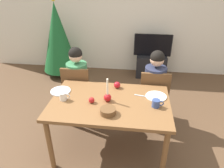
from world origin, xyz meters
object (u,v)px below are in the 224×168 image
Objects in this scene: tv at (153,45)px; plate_left at (61,91)px; apple_by_left_plate at (92,100)px; bowl_walnuts at (108,111)px; mug_right at (156,103)px; christmas_tree at (58,38)px; person_right_child at (154,90)px; person_left_child at (78,85)px; chair_left at (78,90)px; chair_right at (153,95)px; tv_stand at (151,66)px; dining_table at (110,107)px; plate_right at (156,96)px; mug_left at (63,96)px; apple_near_candle at (117,85)px; candle_centerpiece at (107,97)px.

tv is 3.14× the size of plate_left.
bowl_walnuts is at bearing -40.11° from apple_by_left_plate.
mug_right is 0.77× the size of bowl_walnuts.
person_right_child is at bearing -37.02° from christmas_tree.
person_left_child and person_right_child have the same top height.
chair_left and chair_right have the same top height.
mug_right is at bearing -31.99° from person_left_child.
person_right_child is 1.69m from tv_stand.
plate_right is (0.54, 0.17, 0.09)m from dining_table.
bowl_walnuts is (0.56, -0.20, -0.02)m from mug_left.
tv is 3.12× the size of plate_right.
mug_right is (1.10, -0.66, 0.28)m from chair_left.
person_right_child reaches higher than mug_left.
apple_near_candle is at bearing 162.15° from plate_right.
plate_left is (-0.08, -0.50, 0.19)m from person_left_child.
christmas_tree reaches higher than apple_near_candle.
tv is (0.05, 1.69, 0.20)m from chair_right.
christmas_tree is at bearing 110.62° from plate_left.
chair_left is 0.55× the size of christmas_tree.
person_left_child is 2.06m from tv_stand.
bowl_walnuts is 0.29m from apple_by_left_plate.
mug_right is at bearing -92.26° from person_right_child.
person_left_child is at bearing 131.82° from dining_table.
apple_near_candle is at bearing -105.61° from tv.
person_left_child is 1.13m from person_right_child.
tv is at bearing 88.22° from mug_right.
candle_centerpiece is at bearing 175.44° from mug_right.
person_right_child reaches higher than apple_near_candle.
christmas_tree is at bearing 128.94° from apple_near_candle.
plate_right is at bearing 37.73° from bowl_walnuts.
dining_table is 0.85m from chair_left.
person_left_child is at bearing 148.01° from mug_right.
plate_left is (-0.65, 0.14, 0.09)m from dining_table.
chair_left is 1.07m from bowl_walnuts.
mug_right is (-0.07, -2.35, 0.55)m from tv_stand.
dining_table is 2.42m from tv_stand.
christmas_tree reaches higher than dining_table.
mug_left is (-1.10, -0.68, 0.23)m from person_right_child.
chair_right reaches higher than mug_left.
person_right_child is 1.06m from apple_by_left_plate.
person_left_child is 4.63× the size of plate_right.
person_left_child is 13.82× the size of apple_near_candle.
dining_table reaches higher than tv_stand.
apple_near_candle reaches higher than tv_stand.
christmas_tree is at bearing -174.53° from tv_stand.
christmas_tree is (-0.82, 1.47, 0.29)m from person_left_child.
dining_table is 0.55m from mug_right.
christmas_tree is 9.63× the size of bowl_walnuts.
plate_left is (-1.25, -2.16, 0.05)m from tv.
dining_table is 0.56m from mug_left.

